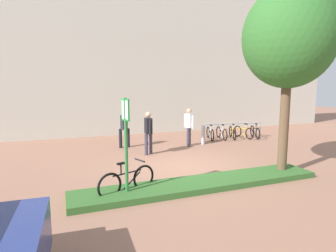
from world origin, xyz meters
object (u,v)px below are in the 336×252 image
object	(u,v)px
parking_sign_post	(126,133)
person_suited_dark	(148,130)
person_suited_navy	(124,126)
bike_at_sign	(128,181)
person_shirt_white	(189,125)
bike_rack_cluster	(233,132)
tree_sidewalk	(289,38)
bollard_steel	(203,135)

from	to	relation	value
parking_sign_post	person_suited_dark	distance (m)	4.51
parking_sign_post	person_suited_navy	xyz separation A→B (m)	(1.20, 5.68, -0.61)
bike_at_sign	person_shirt_white	size ratio (longest dim) A/B	0.93
bike_at_sign	bike_rack_cluster	distance (m)	8.89
tree_sidewalk	bike_at_sign	size ratio (longest dim) A/B	3.53
bike_at_sign	bollard_steel	distance (m)	6.78
bike_at_sign	bike_rack_cluster	xyz separation A→B (m)	(6.92, 5.58, -0.00)
bollard_steel	person_suited_dark	world-z (taller)	person_suited_dark
person_suited_dark	person_suited_navy	world-z (taller)	same
parking_sign_post	person_suited_dark	world-z (taller)	parking_sign_post
person_suited_navy	tree_sidewalk	bearing A→B (deg)	-56.25
tree_sidewalk	bike_at_sign	distance (m)	6.14
person_suited_dark	person_suited_navy	bearing A→B (deg)	111.32
bike_at_sign	bike_rack_cluster	size ratio (longest dim) A/B	0.50
bike_at_sign	person_suited_navy	bearing A→B (deg)	78.26
bike_at_sign	person_suited_dark	xyz separation A→B (m)	(1.76, 3.86, 0.63)
tree_sidewalk	bollard_steel	size ratio (longest dim) A/B	6.25
bike_at_sign	person_suited_navy	size ratio (longest dim) A/B	0.93
bike_rack_cluster	person_suited_dark	bearing A→B (deg)	-161.58
bike_at_sign	bollard_steel	size ratio (longest dim) A/B	1.77
tree_sidewalk	person_suited_dark	size ratio (longest dim) A/B	3.27
bike_rack_cluster	person_suited_navy	world-z (taller)	person_suited_navy
tree_sidewalk	person_shirt_white	distance (m)	5.89
tree_sidewalk	bike_at_sign	world-z (taller)	tree_sidewalk
person_shirt_white	person_suited_navy	world-z (taller)	same
bike_rack_cluster	bollard_steel	bearing A→B (deg)	-160.99
person_shirt_white	tree_sidewalk	bearing A→B (deg)	-80.11
parking_sign_post	person_shirt_white	distance (m)	6.49
bollard_steel	person_suited_navy	size ratio (longest dim) A/B	0.52
tree_sidewalk	bollard_steel	bearing A→B (deg)	91.17
tree_sidewalk	bike_rack_cluster	world-z (taller)	tree_sidewalk
parking_sign_post	bike_rack_cluster	world-z (taller)	parking_sign_post
person_suited_dark	bollard_steel	bearing A→B (deg)	18.00
bike_at_sign	bollard_steel	xyz separation A→B (m)	(4.76, 4.84, 0.10)
person_suited_navy	person_suited_dark	bearing A→B (deg)	-68.68
person_suited_navy	person_shirt_white	bearing A→B (deg)	-12.91
bollard_steel	person_shirt_white	distance (m)	0.93
bike_rack_cluster	person_suited_dark	world-z (taller)	person_suited_dark
bollard_steel	bike_rack_cluster	bearing A→B (deg)	19.01
person_suited_dark	bike_at_sign	bearing A→B (deg)	-114.49
parking_sign_post	bike_at_sign	size ratio (longest dim) A/B	1.53
bike_at_sign	parking_sign_post	bearing A→B (deg)	-106.97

